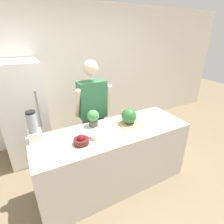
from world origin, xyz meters
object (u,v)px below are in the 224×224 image
(refrigerator, at_px, (24,113))
(blender, at_px, (34,128))
(bowl_cherries, at_px, (81,140))
(bowl_cream, at_px, (96,135))
(potted_plant, at_px, (93,117))
(person, at_px, (93,113))
(watermelon, at_px, (129,116))

(refrigerator, relative_size, blender, 4.47)
(bowl_cherries, height_order, bowl_cream, bowl_cherries)
(refrigerator, bearing_deg, potted_plant, -51.71)
(person, height_order, bowl_cherries, person)
(person, distance_m, bowl_cherries, 0.87)
(person, xyz_separation_m, bowl_cream, (-0.25, -0.71, 0.04))
(watermelon, height_order, blender, blender)
(blender, bearing_deg, potted_plant, 1.00)
(refrigerator, height_order, bowl_cherries, refrigerator)
(watermelon, xyz_separation_m, bowl_cherries, (-0.75, -0.15, -0.08))
(refrigerator, relative_size, watermelon, 7.87)
(potted_plant, bearing_deg, bowl_cream, -107.03)
(watermelon, xyz_separation_m, potted_plant, (-0.46, 0.18, 0.00))
(bowl_cherries, bearing_deg, refrigerator, 111.02)
(watermelon, height_order, potted_plant, potted_plant)
(refrigerator, distance_m, blender, 1.07)
(bowl_cherries, height_order, potted_plant, potted_plant)
(potted_plant, bearing_deg, refrigerator, 128.29)
(bowl_cream, height_order, blender, blender)
(refrigerator, relative_size, bowl_cherries, 9.44)
(refrigerator, bearing_deg, blender, -86.05)
(person, distance_m, bowl_cream, 0.75)
(blender, distance_m, potted_plant, 0.75)
(bowl_cream, relative_size, blender, 0.41)
(potted_plant, bearing_deg, watermelon, -21.71)
(refrigerator, bearing_deg, bowl_cherries, -68.98)
(refrigerator, height_order, watermelon, refrigerator)
(person, height_order, watermelon, person)
(blender, bearing_deg, refrigerator, 93.95)
(refrigerator, bearing_deg, bowl_cream, -61.42)
(watermelon, xyz_separation_m, blender, (-1.20, 0.17, 0.04))
(person, distance_m, potted_plant, 0.46)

